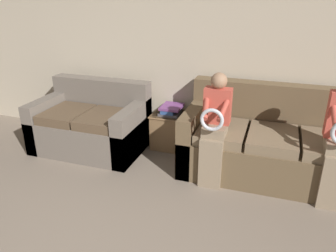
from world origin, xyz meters
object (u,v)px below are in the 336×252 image
(couch_main, at_px, (271,145))
(side_shelf, at_px, (170,130))
(book_stack, at_px, (171,110))
(couch_side, at_px, (92,125))
(child_left_seated, at_px, (215,125))

(couch_main, bearing_deg, side_shelf, 168.64)
(couch_main, relative_size, book_stack, 6.31)
(couch_side, bearing_deg, couch_main, 2.00)
(child_left_seated, relative_size, side_shelf, 2.54)
(couch_side, xyz_separation_m, book_stack, (0.96, 0.34, 0.21))
(couch_main, distance_m, child_left_seated, 0.76)
(couch_main, distance_m, book_stack, 1.30)
(book_stack, bearing_deg, child_left_seated, -43.45)
(couch_side, bearing_deg, book_stack, 19.30)
(couch_main, relative_size, child_left_seated, 1.63)
(couch_side, height_order, child_left_seated, child_left_seated)
(couch_main, xyz_separation_m, book_stack, (-1.26, 0.26, 0.18))
(side_shelf, bearing_deg, couch_main, -11.36)
(child_left_seated, height_order, book_stack, child_left_seated)
(couch_main, distance_m, couch_side, 2.22)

